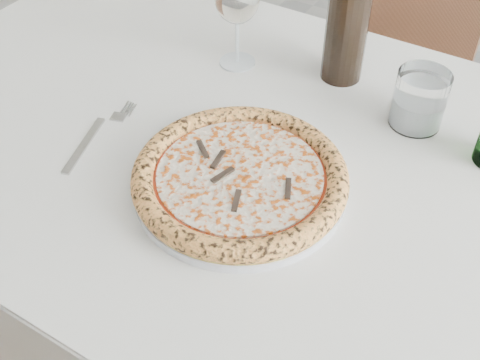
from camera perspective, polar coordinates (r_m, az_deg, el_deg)
The scene contains 9 objects.
floor at distance 1.61m, azimuth 7.55°, elevation -16.29°, with size 5.00×6.00×0.02m, color gray.
dining_table at distance 1.01m, azimuth 2.94°, elevation -1.12°, with size 1.45×0.86×0.76m.
chair_far at distance 1.64m, azimuth 14.22°, elevation 11.30°, with size 0.38×0.39×0.93m.
plate at distance 0.88m, azimuth -0.00°, elevation -0.53°, with size 0.31×0.31×0.02m.
pizza at distance 0.86m, azimuth -0.00°, elevation 0.31°, with size 0.31×0.31×0.03m.
fork at distance 1.00m, azimuth -13.55°, elevation 4.11°, with size 0.05×0.20×0.00m.
wine_glass at distance 1.09m, azimuth -0.27°, elevation 16.65°, with size 0.08×0.08×0.18m.
tumbler at distance 1.02m, azimuth 16.59°, elevation 7.03°, with size 0.08×0.08×0.10m.
wine_bottle at distance 1.06m, azimuth 10.28°, elevation 15.42°, with size 0.07×0.07×0.30m.
Camera 1 is at (0.24, -0.79, 1.37)m, focal length 45.00 mm.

